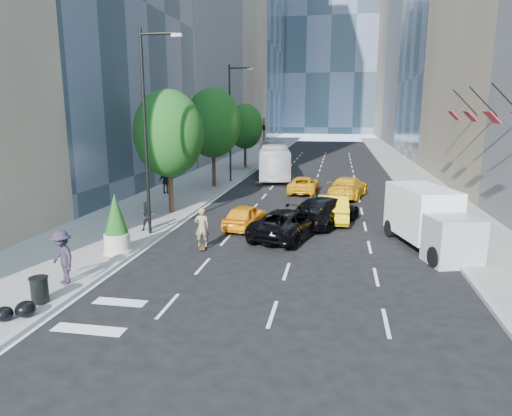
% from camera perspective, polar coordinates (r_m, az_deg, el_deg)
% --- Properties ---
extents(ground, '(160.00, 160.00, 0.00)m').
position_cam_1_polar(ground, '(18.68, 0.76, -7.73)').
color(ground, black).
rests_on(ground, ground).
extents(sidewalk_left, '(6.00, 120.00, 0.15)m').
position_cam_1_polar(sidewalk_left, '(49.20, -3.88, 4.77)').
color(sidewalk_left, slate).
rests_on(sidewalk_left, ground).
extents(sidewalk_right, '(4.00, 120.00, 0.15)m').
position_cam_1_polar(sidewalk_right, '(48.28, 18.63, 4.02)').
color(sidewalk_right, slate).
rests_on(sidewalk_right, ground).
extents(tower_left_end, '(20.00, 28.00, 60.00)m').
position_cam_1_polar(tower_left_end, '(114.59, -2.83, 24.02)').
color(tower_left_end, '#2B3943').
rests_on(tower_left_end, ground).
extents(tower_right_far, '(20.00, 24.00, 50.00)m').
position_cam_1_polar(tower_right_far, '(118.39, 20.69, 20.45)').
color(tower_right_far, '#7C6E55').
rests_on(tower_right_far, ground).
extents(lamp_near, '(2.13, 0.22, 10.00)m').
position_cam_1_polar(lamp_near, '(23.23, -13.35, 10.49)').
color(lamp_near, black).
rests_on(lamp_near, sidewalk_left).
extents(lamp_far, '(2.13, 0.22, 10.00)m').
position_cam_1_polar(lamp_far, '(40.39, -3.03, 11.35)').
color(lamp_far, black).
rests_on(lamp_far, sidewalk_left).
extents(tree_near, '(4.20, 4.20, 7.46)m').
position_cam_1_polar(tree_near, '(28.22, -10.87, 9.12)').
color(tree_near, black).
rests_on(tree_near, sidewalk_left).
extents(tree_mid, '(4.50, 4.50, 7.99)m').
position_cam_1_polar(tree_mid, '(37.71, -5.40, 10.51)').
color(tree_mid, black).
rests_on(tree_mid, sidewalk_left).
extents(tree_far, '(3.90, 3.90, 6.92)m').
position_cam_1_polar(tree_far, '(50.38, -1.38, 10.16)').
color(tree_far, black).
rests_on(tree_far, sidewalk_left).
extents(traffic_signal, '(2.48, 0.53, 5.20)m').
position_cam_1_polar(traffic_signal, '(58.11, 1.01, 10.04)').
color(traffic_signal, black).
rests_on(traffic_signal, sidewalk_left).
extents(facade_flags, '(1.85, 13.30, 2.05)m').
position_cam_1_polar(facade_flags, '(28.42, 26.54, 10.56)').
color(facade_flags, black).
rests_on(facade_flags, ground).
extents(skateboarder, '(0.76, 0.58, 1.85)m').
position_cam_1_polar(skateboarder, '(21.24, -6.77, -2.74)').
color(skateboarder, '#7D694E').
rests_on(skateboarder, ground).
extents(black_sedan_lincoln, '(3.89, 5.85, 1.49)m').
position_cam_1_polar(black_sedan_lincoln, '(23.14, 4.01, -1.90)').
color(black_sedan_lincoln, black).
rests_on(black_sedan_lincoln, ground).
extents(black_sedan_mercedes, '(4.37, 6.04, 1.62)m').
position_cam_1_polar(black_sedan_mercedes, '(25.94, 8.66, -0.33)').
color(black_sedan_mercedes, black).
rests_on(black_sedan_mercedes, ground).
extents(taxi_a, '(2.14, 4.09, 1.33)m').
position_cam_1_polar(taxi_a, '(24.98, -1.32, -1.03)').
color(taxi_a, orange).
rests_on(taxi_a, ground).
extents(taxi_b, '(1.91, 4.88, 1.58)m').
position_cam_1_polar(taxi_b, '(26.91, 9.51, 0.04)').
color(taxi_b, yellow).
rests_on(taxi_b, ground).
extents(taxi_c, '(2.30, 4.72, 1.29)m').
position_cam_1_polar(taxi_c, '(35.88, 5.98, 2.92)').
color(taxi_c, '#EEA40C').
rests_on(taxi_c, ground).
extents(taxi_d, '(3.31, 5.70, 1.55)m').
position_cam_1_polar(taxi_d, '(34.49, 11.45, 2.59)').
color(taxi_d, '#E4A10C').
rests_on(taxi_d, ground).
extents(city_bus, '(4.45, 11.77, 3.20)m').
position_cam_1_polar(city_bus, '(44.28, 2.25, 5.96)').
color(city_bus, silver).
rests_on(city_bus, ground).
extents(box_truck, '(3.65, 6.17, 2.78)m').
position_cam_1_polar(box_truck, '(22.55, 20.81, -1.31)').
color(box_truck, silver).
rests_on(box_truck, ground).
extents(pedestrian_a, '(0.90, 0.81, 1.53)m').
position_cam_1_polar(pedestrian_a, '(24.47, -13.37, -1.03)').
color(pedestrian_a, black).
rests_on(pedestrian_a, sidewalk_left).
extents(pedestrian_b, '(1.08, 0.48, 1.83)m').
position_cam_1_polar(pedestrian_b, '(35.19, -11.20, 3.26)').
color(pedestrian_b, black).
rests_on(pedestrian_b, sidewalk_left).
extents(pedestrian_c, '(1.48, 1.33, 2.00)m').
position_cam_1_polar(pedestrian_c, '(17.96, -23.06, -5.69)').
color(pedestrian_c, '#271E2E').
rests_on(pedestrian_c, sidewalk_left).
extents(trash_can, '(0.56, 0.56, 0.83)m').
position_cam_1_polar(trash_can, '(16.74, -25.43, -9.29)').
color(trash_can, black).
rests_on(trash_can, sidewalk_left).
extents(planter_shrub, '(1.12, 1.12, 2.69)m').
position_cam_1_polar(planter_shrub, '(20.91, -17.08, -2.02)').
color(planter_shrub, '#B2AD93').
rests_on(planter_shrub, sidewalk_left).
extents(garbage_bags, '(1.01, 0.97, 0.50)m').
position_cam_1_polar(garbage_bags, '(15.92, -27.72, -11.32)').
color(garbage_bags, black).
rests_on(garbage_bags, sidewalk_left).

